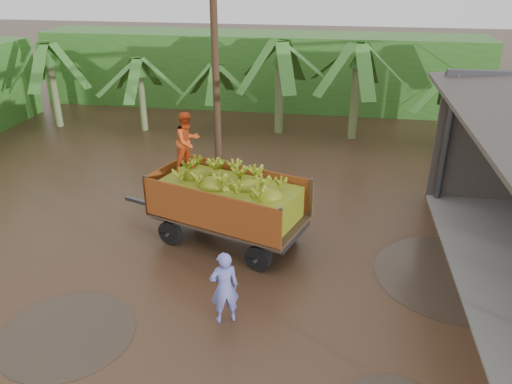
# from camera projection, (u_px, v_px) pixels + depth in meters

# --- Properties ---
(ground) EXTENTS (100.00, 100.00, 0.00)m
(ground) POSITION_uv_depth(u_px,v_px,m) (239.00, 290.00, 11.56)
(ground) COLOR black
(ground) RESTS_ON ground
(hedge_north) EXTENTS (22.00, 3.00, 3.60)m
(hedge_north) POSITION_uv_depth(u_px,v_px,m) (259.00, 70.00, 25.36)
(hedge_north) COLOR #2D661E
(hedge_north) RESTS_ON ground
(banana_trailer) EXTENTS (5.60, 3.13, 3.43)m
(banana_trailer) POSITION_uv_depth(u_px,v_px,m) (227.00, 200.00, 13.05)
(banana_trailer) COLOR #B04F19
(banana_trailer) RESTS_ON ground
(man_blue) EXTENTS (0.72, 0.62, 1.67)m
(man_blue) POSITION_uv_depth(u_px,v_px,m) (224.00, 288.00, 10.26)
(man_blue) COLOR #696CC0
(man_blue) RESTS_ON ground
(utility_pole) EXTENTS (1.20, 0.24, 8.40)m
(utility_pole) POSITION_uv_depth(u_px,v_px,m) (215.00, 51.00, 16.00)
(utility_pole) COLOR #47301E
(utility_pole) RESTS_ON ground
(banana_plants) EXTENTS (25.01, 20.25, 4.06)m
(banana_plants) POSITION_uv_depth(u_px,v_px,m) (147.00, 116.00, 17.85)
(banana_plants) COLOR #2D661E
(banana_plants) RESTS_ON ground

